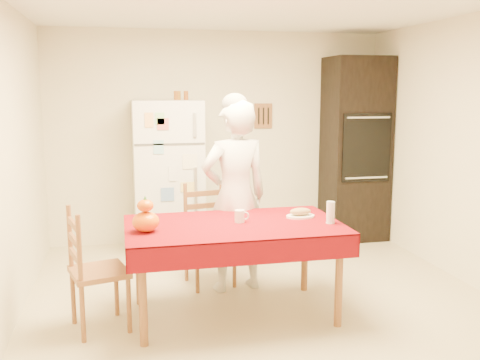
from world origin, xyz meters
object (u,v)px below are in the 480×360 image
object	(u,v)px
dining_table	(234,232)
coffee_mug	(240,216)
oven_cabinet	(355,149)
chair_left	(90,266)
refrigerator	(168,177)
bread_plate	(300,216)
seated_woman	(235,197)
pumpkin_lower	(146,222)
chair_far	(207,230)
wine_glass	(331,212)

from	to	relation	value
dining_table	coffee_mug	bearing A→B (deg)	30.74
oven_cabinet	chair_left	distance (m)	3.69
refrigerator	bread_plate	xyz separation A→B (m)	(0.94, -1.84, -0.08)
oven_cabinet	chair_left	xyz separation A→B (m)	(-3.04, -2.01, -0.59)
chair_left	bread_plate	bearing A→B (deg)	-100.62
refrigerator	coffee_mug	size ratio (longest dim) A/B	17.00
seated_woman	pumpkin_lower	xyz separation A→B (m)	(-0.82, -0.66, -0.03)
coffee_mug	pumpkin_lower	bearing A→B (deg)	-170.57
chair_left	pumpkin_lower	size ratio (longest dim) A/B	4.66
oven_cabinet	dining_table	world-z (taller)	oven_cabinet
chair_far	chair_left	distance (m)	1.32
dining_table	seated_woman	bearing A→B (deg)	76.91
chair_far	seated_woman	size ratio (longest dim) A/B	0.55
refrigerator	chair_left	distance (m)	2.14
chair_far	pumpkin_lower	world-z (taller)	chair_far
oven_cabinet	seated_woman	distance (m)	2.30
seated_woman	wine_glass	xyz separation A→B (m)	(0.62, -0.72, -0.01)
seated_woman	coffee_mug	xyz separation A→B (m)	(-0.08, -0.53, -0.05)
refrigerator	oven_cabinet	distance (m)	2.29
refrigerator	seated_woman	xyz separation A→B (m)	(0.48, -1.36, 0.01)
chair_left	bread_plate	distance (m)	1.72
seated_woman	bread_plate	bearing A→B (deg)	123.98
chair_far	bread_plate	bearing A→B (deg)	-56.43
coffee_mug	wine_glass	world-z (taller)	wine_glass
dining_table	wine_glass	xyz separation A→B (m)	(0.75, -0.15, 0.16)
pumpkin_lower	bread_plate	size ratio (longest dim) A/B	0.85
refrigerator	oven_cabinet	size ratio (longest dim) A/B	0.77
dining_table	bread_plate	distance (m)	0.60
chair_left	coffee_mug	size ratio (longest dim) A/B	9.50
dining_table	chair_far	xyz separation A→B (m)	(-0.09, 0.80, -0.18)
chair_left	seated_woman	bearing A→B (deg)	-78.92
oven_cabinet	pumpkin_lower	bearing A→B (deg)	-141.80
chair_far	bread_plate	distance (m)	1.01
chair_left	wine_glass	xyz separation A→B (m)	(1.86, -0.11, 0.34)
oven_cabinet	coffee_mug	xyz separation A→B (m)	(-1.88, -1.94, -0.29)
wine_glass	oven_cabinet	bearing A→B (deg)	61.02
coffee_mug	pumpkin_lower	xyz separation A→B (m)	(-0.75, -0.12, 0.03)
dining_table	coffee_mug	world-z (taller)	coffee_mug
dining_table	chair_far	size ratio (longest dim) A/B	1.79
chair_far	wine_glass	xyz separation A→B (m)	(0.84, -0.95, 0.34)
oven_cabinet	chair_far	world-z (taller)	oven_cabinet
chair_far	wine_glass	size ratio (longest dim) A/B	5.40
oven_cabinet	bread_plate	bearing A→B (deg)	-125.51
oven_cabinet	wine_glass	size ratio (longest dim) A/B	12.50
chair_left	dining_table	bearing A→B (deg)	-102.87
bread_plate	pumpkin_lower	bearing A→B (deg)	-172.00
refrigerator	dining_table	distance (m)	1.96
dining_table	chair_left	distance (m)	1.13
refrigerator	chair_far	distance (m)	1.21
oven_cabinet	chair_far	xyz separation A→B (m)	(-2.02, -1.18, -0.59)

